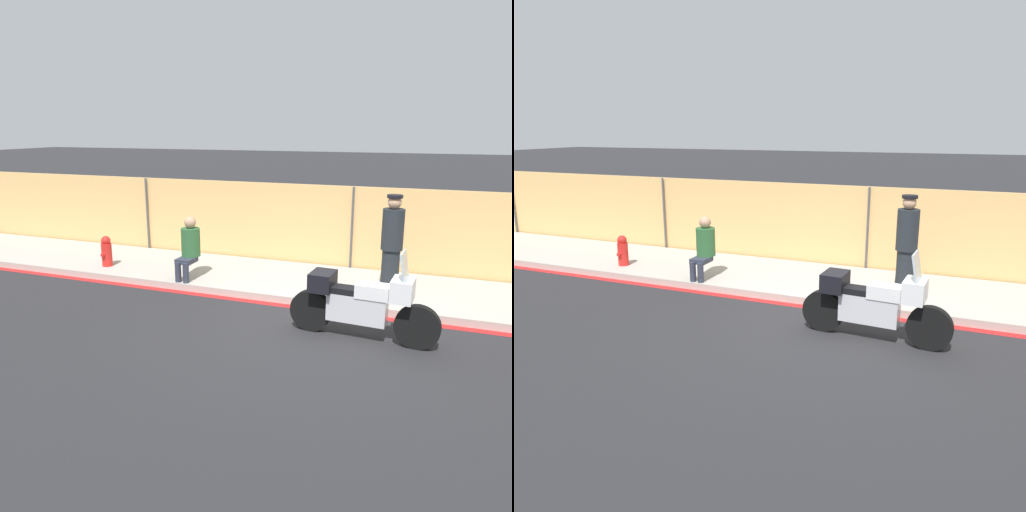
% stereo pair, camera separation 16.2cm
% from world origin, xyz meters
% --- Properties ---
extents(ground_plane, '(120.00, 120.00, 0.00)m').
position_xyz_m(ground_plane, '(0.00, 0.00, 0.00)').
color(ground_plane, '#262628').
extents(sidewalk, '(39.88, 2.49, 0.15)m').
position_xyz_m(sidewalk, '(0.00, 2.15, 0.07)').
color(sidewalk, '#ADA89E').
rests_on(sidewalk, ground_plane).
extents(curb_paint_stripe, '(39.88, 0.18, 0.01)m').
position_xyz_m(curb_paint_stripe, '(0.00, 0.81, 0.00)').
color(curb_paint_stripe, red).
rests_on(curb_paint_stripe, ground_plane).
extents(storefront_fence, '(37.89, 0.17, 2.00)m').
position_xyz_m(storefront_fence, '(0.00, 3.48, 1.00)').
color(storefront_fence, '#E5B26B').
rests_on(storefront_fence, ground_plane).
extents(motorcycle, '(2.39, 0.60, 1.49)m').
position_xyz_m(motorcycle, '(0.82, -0.19, 0.60)').
color(motorcycle, black).
rests_on(motorcycle, ground_plane).
extents(officer_standing, '(0.42, 0.42, 1.87)m').
position_xyz_m(officer_standing, '(1.01, 2.13, 1.11)').
color(officer_standing, '#1E2328').
rests_on(officer_standing, sidewalk).
extents(person_seated_on_curb, '(0.40, 0.69, 1.32)m').
position_xyz_m(person_seated_on_curb, '(-3.05, 1.37, 0.87)').
color(person_seated_on_curb, '#2D3342').
rests_on(person_seated_on_curb, sidewalk).
extents(fire_hydrant, '(0.24, 0.30, 0.71)m').
position_xyz_m(fire_hydrant, '(-5.29, 1.51, 0.50)').
color(fire_hydrant, red).
rests_on(fire_hydrant, sidewalk).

